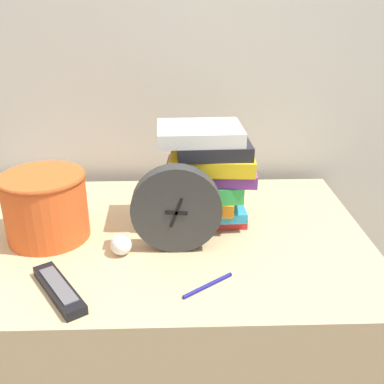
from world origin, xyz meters
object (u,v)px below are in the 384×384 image
object	(u,v)px
desk_clock	(176,209)
tv_remote	(59,289)
basket	(46,205)
book_stack	(205,175)
crumpled_paper_ball	(121,245)
pen	(208,285)

from	to	relation	value
desk_clock	tv_remote	world-z (taller)	desk_clock
basket	book_stack	bearing A→B (deg)	10.07
basket	crumpled_paper_ball	bearing A→B (deg)	-25.00
basket	tv_remote	bearing A→B (deg)	-71.43
basket	tv_remote	size ratio (longest dim) A/B	1.14
desk_clock	pen	world-z (taller)	desk_clock
basket	tv_remote	xyz separation A→B (m)	(0.08, -0.24, -0.08)
book_stack	basket	world-z (taller)	book_stack
book_stack	crumpled_paper_ball	xyz separation A→B (m)	(-0.20, -0.16, -0.11)
desk_clock	tv_remote	xyz separation A→B (m)	(-0.24, -0.17, -0.09)
basket	pen	world-z (taller)	basket
tv_remote	crumpled_paper_ball	world-z (taller)	crumpled_paper_ball
desk_clock	basket	size ratio (longest dim) A/B	1.02
basket	desk_clock	bearing A→B (deg)	-12.25
tv_remote	crumpled_paper_ball	size ratio (longest dim) A/B	3.68
basket	pen	size ratio (longest dim) A/B	1.90
desk_clock	crumpled_paper_ball	bearing A→B (deg)	-171.60
book_stack	tv_remote	size ratio (longest dim) A/B	1.46
basket	crumpled_paper_ball	xyz separation A→B (m)	(0.19, -0.09, -0.06)
desk_clock	crumpled_paper_ball	world-z (taller)	desk_clock
book_stack	pen	size ratio (longest dim) A/B	2.44
book_stack	pen	bearing A→B (deg)	-91.89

